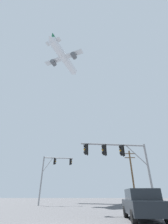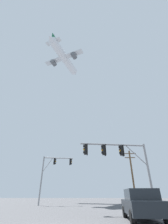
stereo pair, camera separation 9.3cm
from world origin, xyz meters
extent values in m
cylinder|color=gray|center=(6.46, 7.58, 2.80)|extent=(0.20, 0.20, 5.60)
cylinder|color=gray|center=(3.43, 7.19, 5.45)|extent=(6.08, 0.92, 0.15)
cylinder|color=gray|center=(5.55, 7.46, 4.54)|extent=(1.88, 0.32, 1.87)
cube|color=black|center=(0.88, 6.87, 4.92)|extent=(0.30, 0.35, 0.90)
cylinder|color=black|center=(0.88, 6.87, 5.43)|extent=(0.05, 0.05, 0.12)
cube|color=black|center=(1.02, 6.89, 4.92)|extent=(0.08, 0.46, 1.04)
sphere|color=black|center=(0.74, 6.85, 5.19)|extent=(0.20, 0.20, 0.20)
cylinder|color=black|center=(0.67, 6.84, 5.25)|extent=(0.07, 0.21, 0.21)
sphere|color=orange|center=(0.74, 6.85, 4.91)|extent=(0.20, 0.20, 0.20)
cylinder|color=black|center=(0.67, 6.84, 4.97)|extent=(0.07, 0.21, 0.21)
sphere|color=black|center=(0.74, 6.85, 4.63)|extent=(0.20, 0.20, 0.20)
cylinder|color=black|center=(0.67, 6.84, 4.69)|extent=(0.07, 0.21, 0.21)
cube|color=black|center=(2.55, 7.08, 4.92)|extent=(0.30, 0.35, 0.90)
cylinder|color=black|center=(2.55, 7.08, 5.43)|extent=(0.05, 0.05, 0.12)
cube|color=black|center=(2.69, 7.10, 4.92)|extent=(0.08, 0.46, 1.04)
sphere|color=black|center=(2.41, 7.06, 5.19)|extent=(0.20, 0.20, 0.20)
cylinder|color=black|center=(2.34, 7.06, 5.25)|extent=(0.07, 0.21, 0.21)
sphere|color=orange|center=(2.41, 7.06, 4.91)|extent=(0.20, 0.20, 0.20)
cylinder|color=black|center=(2.34, 7.06, 4.97)|extent=(0.07, 0.21, 0.21)
sphere|color=black|center=(2.41, 7.06, 4.63)|extent=(0.20, 0.20, 0.20)
cylinder|color=black|center=(2.34, 7.06, 4.69)|extent=(0.07, 0.21, 0.21)
cube|color=black|center=(4.22, 7.29, 4.92)|extent=(0.30, 0.35, 0.90)
cylinder|color=black|center=(4.22, 7.29, 5.43)|extent=(0.05, 0.05, 0.12)
cube|color=black|center=(4.36, 7.31, 4.92)|extent=(0.08, 0.46, 1.04)
sphere|color=black|center=(4.07, 7.28, 5.19)|extent=(0.20, 0.20, 0.20)
cylinder|color=black|center=(4.01, 7.27, 5.25)|extent=(0.07, 0.21, 0.21)
sphere|color=orange|center=(4.07, 7.28, 4.91)|extent=(0.20, 0.20, 0.20)
cylinder|color=black|center=(4.01, 7.27, 4.97)|extent=(0.07, 0.21, 0.21)
sphere|color=black|center=(4.07, 7.28, 4.63)|extent=(0.20, 0.20, 0.20)
cylinder|color=black|center=(4.01, 7.27, 4.69)|extent=(0.07, 0.21, 0.21)
cylinder|color=gray|center=(-5.68, 17.50, 3.30)|extent=(0.20, 0.20, 6.60)
cylinder|color=gray|center=(-3.44, 17.86, 6.45)|extent=(4.50, 0.88, 0.15)
cylinder|color=gray|center=(-5.01, 17.61, 5.37)|extent=(1.42, 0.31, 2.20)
cube|color=black|center=(-1.57, 18.17, 5.92)|extent=(0.31, 0.36, 0.90)
cylinder|color=black|center=(-1.57, 18.17, 6.43)|extent=(0.05, 0.05, 0.12)
cube|color=black|center=(-1.70, 18.15, 5.92)|extent=(0.10, 0.46, 1.04)
sphere|color=black|center=(-1.42, 18.20, 6.19)|extent=(0.20, 0.20, 0.20)
cylinder|color=black|center=(-1.36, 18.21, 6.25)|extent=(0.07, 0.21, 0.21)
sphere|color=orange|center=(-1.42, 18.20, 5.91)|extent=(0.20, 0.20, 0.20)
cylinder|color=black|center=(-1.36, 18.21, 5.97)|extent=(0.07, 0.21, 0.21)
sphere|color=black|center=(-1.42, 18.20, 5.63)|extent=(0.20, 0.20, 0.20)
cylinder|color=black|center=(-1.36, 18.21, 5.69)|extent=(0.07, 0.21, 0.21)
cube|color=black|center=(-4.03, 17.77, 5.92)|extent=(0.31, 0.36, 0.90)
cylinder|color=black|center=(-4.03, 17.77, 6.43)|extent=(0.05, 0.05, 0.12)
cube|color=black|center=(-4.16, 17.75, 5.92)|extent=(0.10, 0.46, 1.04)
sphere|color=black|center=(-3.88, 17.79, 6.19)|extent=(0.20, 0.20, 0.20)
cylinder|color=black|center=(-3.82, 17.80, 6.25)|extent=(0.07, 0.21, 0.21)
sphere|color=orange|center=(-3.88, 17.79, 5.91)|extent=(0.20, 0.20, 0.20)
cylinder|color=black|center=(-3.82, 17.80, 5.97)|extent=(0.07, 0.21, 0.21)
sphere|color=black|center=(-3.88, 17.79, 5.63)|extent=(0.20, 0.20, 0.20)
cylinder|color=black|center=(-3.82, 17.80, 5.69)|extent=(0.07, 0.21, 0.21)
cylinder|color=brown|center=(8.71, 20.84, 4.16)|extent=(0.28, 0.28, 8.32)
cube|color=brown|center=(8.71, 20.84, 7.82)|extent=(2.20, 0.12, 0.12)
cube|color=brown|center=(8.71, 20.84, 7.12)|extent=(1.80, 0.12, 0.12)
cylinder|color=gray|center=(7.81, 20.84, 7.94)|extent=(0.10, 0.10, 0.18)
cylinder|color=gray|center=(9.61, 20.84, 7.94)|extent=(0.10, 0.10, 0.18)
cylinder|color=white|center=(-7.53, 36.24, 49.42)|extent=(9.57, 17.17, 3.08)
cone|color=white|center=(-3.79, 45.12, 49.42)|extent=(3.52, 3.09, 2.93)
cone|color=white|center=(-11.23, 27.46, 49.42)|extent=(3.16, 2.79, 2.62)
cube|color=silver|center=(-7.72, 35.80, 48.95)|extent=(15.91, 8.31, 0.35)
cylinder|color=#595B60|center=(-11.94, 37.58, 48.03)|extent=(2.49, 2.80, 1.73)
cylinder|color=#595B60|center=(-3.50, 34.02, 48.03)|extent=(2.49, 2.80, 1.73)
cube|color=#0C5933|center=(-10.45, 29.32, 51.15)|extent=(1.26, 2.57, 3.66)
cube|color=silver|center=(-10.52, 29.14, 49.70)|extent=(6.00, 3.84, 0.19)
cube|color=black|center=(4.11, 3.49, 0.67)|extent=(2.13, 4.23, 0.70)
cube|color=#1E2328|center=(4.10, 3.34, 1.30)|extent=(1.77, 2.32, 0.60)
cylinder|color=black|center=(3.40, 4.90, 0.32)|extent=(0.29, 0.66, 0.64)
cylinder|color=black|center=(5.04, 4.77, 0.32)|extent=(0.29, 0.66, 0.64)
cylinder|color=black|center=(3.19, 2.21, 0.32)|extent=(0.29, 0.66, 0.64)
cylinder|color=black|center=(4.82, 2.08, 0.32)|extent=(0.29, 0.66, 0.64)
camera|label=1|loc=(0.80, -6.97, 1.27)|focal=24.58mm
camera|label=2|loc=(0.89, -6.97, 1.27)|focal=24.58mm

